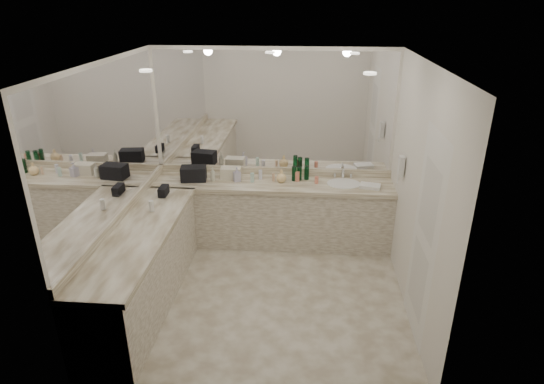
# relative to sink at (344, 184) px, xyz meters

# --- Properties ---
(floor) EXTENTS (3.20, 3.20, 0.00)m
(floor) POSITION_rel_sink_xyz_m (-0.95, -1.20, -0.90)
(floor) COLOR beige
(floor) RESTS_ON ground
(ceiling) EXTENTS (3.20, 3.20, 0.00)m
(ceiling) POSITION_rel_sink_xyz_m (-0.95, -1.20, 1.71)
(ceiling) COLOR white
(ceiling) RESTS_ON floor
(wall_back) EXTENTS (3.20, 0.02, 2.60)m
(wall_back) POSITION_rel_sink_xyz_m (-0.95, 0.30, 0.41)
(wall_back) COLOR silver
(wall_back) RESTS_ON floor
(wall_left) EXTENTS (0.02, 3.00, 2.60)m
(wall_left) POSITION_rel_sink_xyz_m (-2.55, -1.20, 0.41)
(wall_left) COLOR silver
(wall_left) RESTS_ON floor
(wall_right) EXTENTS (0.02, 3.00, 2.60)m
(wall_right) POSITION_rel_sink_xyz_m (0.65, -1.20, 0.41)
(wall_right) COLOR silver
(wall_right) RESTS_ON floor
(vanity_back_base) EXTENTS (3.20, 0.60, 0.84)m
(vanity_back_base) POSITION_rel_sink_xyz_m (-0.95, 0.00, -0.48)
(vanity_back_base) COLOR silver
(vanity_back_base) RESTS_ON floor
(vanity_back_top) EXTENTS (3.20, 0.64, 0.06)m
(vanity_back_top) POSITION_rel_sink_xyz_m (-0.95, -0.01, -0.03)
(vanity_back_top) COLOR beige
(vanity_back_top) RESTS_ON vanity_back_base
(vanity_left_base) EXTENTS (0.60, 2.40, 0.84)m
(vanity_left_base) POSITION_rel_sink_xyz_m (-2.25, -1.50, -0.48)
(vanity_left_base) COLOR silver
(vanity_left_base) RESTS_ON floor
(vanity_left_top) EXTENTS (0.64, 2.42, 0.06)m
(vanity_left_top) POSITION_rel_sink_xyz_m (-2.24, -1.50, -0.03)
(vanity_left_top) COLOR beige
(vanity_left_top) RESTS_ON vanity_left_base
(backsplash_back) EXTENTS (3.20, 0.04, 0.10)m
(backsplash_back) POSITION_rel_sink_xyz_m (-0.95, 0.28, 0.05)
(backsplash_back) COLOR beige
(backsplash_back) RESTS_ON vanity_back_top
(backsplash_left) EXTENTS (0.04, 3.00, 0.10)m
(backsplash_left) POSITION_rel_sink_xyz_m (-2.53, -1.20, 0.05)
(backsplash_left) COLOR beige
(backsplash_left) RESTS_ON vanity_left_top
(mirror_back) EXTENTS (3.12, 0.01, 1.55)m
(mirror_back) POSITION_rel_sink_xyz_m (-0.95, 0.29, 0.88)
(mirror_back) COLOR white
(mirror_back) RESTS_ON wall_back
(mirror_left) EXTENTS (0.01, 2.92, 1.55)m
(mirror_left) POSITION_rel_sink_xyz_m (-2.54, -1.20, 0.88)
(mirror_left) COLOR white
(mirror_left) RESTS_ON wall_left
(sink) EXTENTS (0.44, 0.44, 0.03)m
(sink) POSITION_rel_sink_xyz_m (0.00, 0.00, 0.00)
(sink) COLOR white
(sink) RESTS_ON vanity_back_top
(faucet) EXTENTS (0.24, 0.16, 0.14)m
(faucet) POSITION_rel_sink_xyz_m (0.00, 0.21, 0.07)
(faucet) COLOR silver
(faucet) RESTS_ON vanity_back_top
(wall_phone) EXTENTS (0.06, 0.10, 0.24)m
(wall_phone) POSITION_rel_sink_xyz_m (0.61, -0.50, 0.46)
(wall_phone) COLOR white
(wall_phone) RESTS_ON wall_right
(door) EXTENTS (0.02, 0.82, 2.10)m
(door) POSITION_rel_sink_xyz_m (0.64, -1.70, 0.16)
(door) COLOR white
(door) RESTS_ON wall_right
(black_toiletry_bag) EXTENTS (0.36, 0.25, 0.19)m
(black_toiletry_bag) POSITION_rel_sink_xyz_m (-1.99, -0.04, 0.10)
(black_toiletry_bag) COLOR black
(black_toiletry_bag) RESTS_ON vanity_back_top
(black_bag_spill) EXTENTS (0.09, 0.20, 0.11)m
(black_bag_spill) POSITION_rel_sink_xyz_m (-2.25, -0.56, 0.06)
(black_bag_spill) COLOR black
(black_bag_spill) RESTS_ON vanity_left_top
(cream_cosmetic_case) EXTENTS (0.27, 0.18, 0.15)m
(cream_cosmetic_case) POSITION_rel_sink_xyz_m (-1.52, 0.08, 0.08)
(cream_cosmetic_case) COLOR beige
(cream_cosmetic_case) RESTS_ON vanity_back_top
(hand_towel) EXTENTS (0.29, 0.23, 0.04)m
(hand_towel) POSITION_rel_sink_xyz_m (0.33, -0.10, 0.03)
(hand_towel) COLOR white
(hand_towel) RESTS_ON vanity_back_top
(lotion_left) EXTENTS (0.05, 0.05, 0.13)m
(lotion_left) POSITION_rel_sink_xyz_m (-2.25, -1.02, 0.07)
(lotion_left) COLOR white
(lotion_left) RESTS_ON vanity_left_top
(soap_bottle_a) EXTENTS (0.09, 0.09, 0.19)m
(soap_bottle_a) POSITION_rel_sink_xyz_m (-1.74, -0.03, 0.10)
(soap_bottle_a) COLOR beige
(soap_bottle_a) RESTS_ON vanity_back_top
(soap_bottle_b) EXTENTS (0.12, 0.12, 0.20)m
(soap_bottle_b) POSITION_rel_sink_xyz_m (-1.42, -0.02, 0.10)
(soap_bottle_b) COLOR #BAB4CC
(soap_bottle_b) RESTS_ON vanity_back_top
(soap_bottle_c) EXTENTS (0.18, 0.18, 0.18)m
(soap_bottle_c) POSITION_rel_sink_xyz_m (-0.82, 0.00, 0.09)
(soap_bottle_c) COLOR #FFD890
(soap_bottle_c) RESTS_ON vanity_back_top
(green_bottle_0) EXTENTS (0.06, 0.06, 0.20)m
(green_bottle_0) POSITION_rel_sink_xyz_m (-0.66, 0.07, 0.11)
(green_bottle_0) COLOR #0A4621
(green_bottle_0) RESTS_ON vanity_back_top
(green_bottle_1) EXTENTS (0.07, 0.07, 0.19)m
(green_bottle_1) POSITION_rel_sink_xyz_m (-0.59, 0.10, 0.10)
(green_bottle_1) COLOR #0A4621
(green_bottle_1) RESTS_ON vanity_back_top
(green_bottle_2) EXTENTS (0.06, 0.06, 0.19)m
(green_bottle_2) POSITION_rel_sink_xyz_m (-0.49, 0.13, 0.10)
(green_bottle_2) COLOR #0A4621
(green_bottle_2) RESTS_ON vanity_back_top
(amenity_bottle_0) EXTENTS (0.05, 0.05, 0.13)m
(amenity_bottle_0) POSITION_rel_sink_xyz_m (-1.11, 0.09, 0.07)
(amenity_bottle_0) COLOR silver
(amenity_bottle_0) RESTS_ON vanity_back_top
(amenity_bottle_1) EXTENTS (0.05, 0.05, 0.09)m
(amenity_bottle_1) POSITION_rel_sink_xyz_m (-0.36, -0.01, 0.05)
(amenity_bottle_1) COLOR #E57F66
(amenity_bottle_1) RESTS_ON vanity_back_top
(amenity_bottle_2) EXTENTS (0.04, 0.04, 0.11)m
(amenity_bottle_2) POSITION_rel_sink_xyz_m (-0.93, 0.02, 0.06)
(amenity_bottle_2) COLOR #E0B28C
(amenity_bottle_2) RESTS_ON vanity_back_top
(amenity_bottle_3) EXTENTS (0.05, 0.05, 0.12)m
(amenity_bottle_3) POSITION_rel_sink_xyz_m (-1.21, -0.03, 0.07)
(amenity_bottle_3) COLOR silver
(amenity_bottle_3) RESTS_ON vanity_back_top
(amenity_bottle_4) EXTENTS (0.06, 0.06, 0.13)m
(amenity_bottle_4) POSITION_rel_sink_xyz_m (-0.61, 0.05, 0.07)
(amenity_bottle_4) COLOR #E57F66
(amenity_bottle_4) RESTS_ON vanity_back_top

